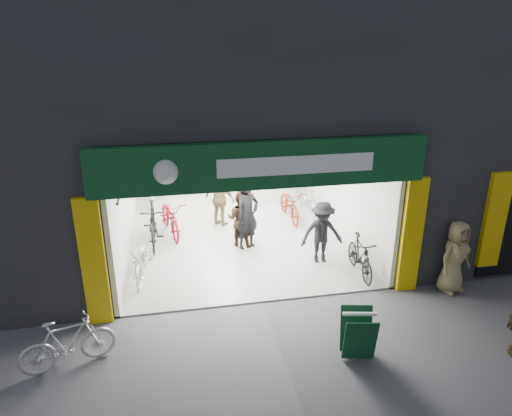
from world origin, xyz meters
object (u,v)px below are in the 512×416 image
object	(u,v)px
pedestrian_near	(455,257)
bike_right_front	(360,256)
bike_left_front	(142,260)
sandwich_board	(358,333)
parked_bike	(68,343)

from	to	relation	value
pedestrian_near	bike_right_front	bearing A→B (deg)	129.84
bike_left_front	sandwich_board	distance (m)	5.23
parked_bike	bike_right_front	bearing A→B (deg)	-87.93
bike_right_front	parked_bike	xyz separation A→B (m)	(-6.10, -2.07, -0.01)
parked_bike	pedestrian_near	size ratio (longest dim) A/B	0.96
pedestrian_near	sandwich_board	distance (m)	3.39
pedestrian_near	sandwich_board	world-z (taller)	pedestrian_near
bike_left_front	pedestrian_near	world-z (taller)	pedestrian_near
bike_right_front	pedestrian_near	xyz separation A→B (m)	(1.69, -1.07, 0.34)
bike_right_front	sandwich_board	bearing A→B (deg)	-110.27
parked_bike	sandwich_board	world-z (taller)	parked_bike
pedestrian_near	parked_bike	bearing A→B (deg)	169.35
bike_right_front	pedestrian_near	world-z (taller)	pedestrian_near
bike_left_front	bike_right_front	bearing A→B (deg)	-5.32
bike_left_front	sandwich_board	bearing A→B (deg)	-39.40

